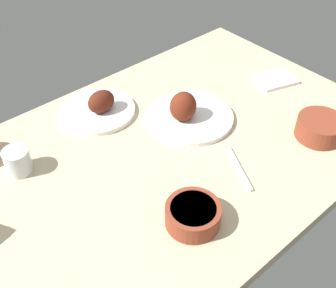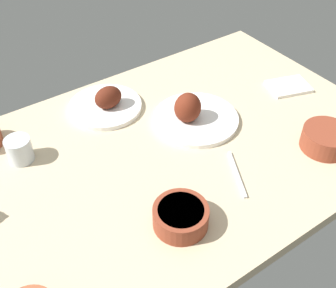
{
  "view_description": "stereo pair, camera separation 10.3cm",
  "coord_description": "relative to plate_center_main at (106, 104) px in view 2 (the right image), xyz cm",
  "views": [
    {
      "loc": [
        61.46,
        70.72,
        90.45
      ],
      "look_at": [
        0.0,
        0.0,
        6.0
      ],
      "focal_mm": 44.87,
      "sensor_mm": 36.0,
      "label": 1
    },
    {
      "loc": [
        53.3,
        77.05,
        90.45
      ],
      "look_at": [
        0.0,
        0.0,
        6.0
      ],
      "focal_mm": 44.87,
      "sensor_mm": 36.0,
      "label": 2
    }
  ],
  "objects": [
    {
      "name": "dining_table",
      "position": [
        -5.68,
        28.37,
        -4.22
      ],
      "size": [
        140.0,
        90.0,
        4.0
      ],
      "primitive_type": "cube",
      "color": "#C6B28E",
      "rests_on": "ground"
    },
    {
      "name": "plate_center_main",
      "position": [
        0.0,
        0.0,
        0.0
      ],
      "size": [
        24.72,
        24.72,
        8.95
      ],
      "color": "white",
      "rests_on": "dining_table"
    },
    {
      "name": "plate_far_side",
      "position": [
        -19.81,
        22.05,
        0.58
      ],
      "size": [
        27.86,
        27.86,
        11.2
      ],
      "color": "white",
      "rests_on": "dining_table"
    },
    {
      "name": "bowl_onions",
      "position": [
        -45.29,
        54.66,
        1.23
      ],
      "size": [
        14.66,
        14.66,
        6.38
      ],
      "color": "brown",
      "rests_on": "dining_table"
    },
    {
      "name": "bowl_cream",
      "position": [
        7.69,
        53.27,
        0.89
      ],
      "size": [
        14.14,
        14.14,
        5.72
      ],
      "color": "brown",
      "rests_on": "dining_table"
    },
    {
      "name": "water_tumbler",
      "position": [
        32.36,
        7.47,
        1.54
      ],
      "size": [
        7.5,
        7.5,
        7.52
      ],
      "primitive_type": "cylinder",
      "color": "silver",
      "rests_on": "dining_table"
    },
    {
      "name": "folded_napkin",
      "position": [
        -60.06,
        26.36,
        -1.62
      ],
      "size": [
        16.91,
        14.59,
        1.2
      ],
      "primitive_type": "cube",
      "rotation": [
        0.0,
        0.0,
        -0.32
      ],
      "color": "white",
      "rests_on": "dining_table"
    },
    {
      "name": "fork_loose",
      "position": [
        -15.6,
        48.44,
        -1.82
      ],
      "size": [
        8.86,
        16.45,
        0.8
      ],
      "primitive_type": "cube",
      "rotation": [
        0.0,
        0.0,
        1.11
      ],
      "color": "silver",
      "rests_on": "dining_table"
    }
  ]
}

